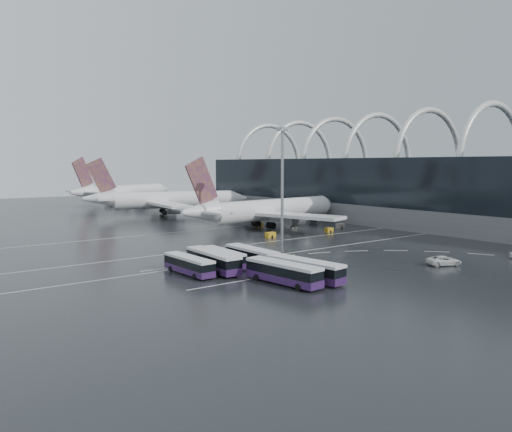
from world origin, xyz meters
TOP-DOWN VIEW (x-y plane):
  - ground at (0.00, 0.00)m, footprint 420.00×420.00m
  - terminal at (61.56, 19.84)m, footprint 42.00×160.00m
  - lane_marking_near at (0.00, -2.00)m, footprint 120.00×0.25m
  - lane_marking_mid at (0.00, 12.00)m, footprint 120.00×0.25m
  - lane_marking_far at (0.00, 40.00)m, footprint 120.00×0.25m
  - bus_bay_line_south at (-24.00, -16.00)m, footprint 28.00×0.25m
  - bus_bay_line_north at (-24.00, 0.00)m, footprint 28.00×0.25m
  - airliner_main at (14.72, 32.23)m, footprint 59.47×51.93m
  - airliner_gate_b at (9.44, 83.64)m, footprint 57.46×51.05m
  - airliner_gate_c at (15.43, 138.42)m, footprint 57.17×52.17m
  - bus_row_near_a at (-32.40, -6.86)m, footprint 3.15×12.16m
  - bus_row_near_b at (-27.93, -7.23)m, footprint 3.78×14.04m
  - bus_row_near_c at (-24.33, -4.70)m, footprint 3.29×12.09m
  - bus_row_near_d at (-19.71, -7.25)m, footprint 3.14×12.89m
  - bus_row_far_b at (-24.27, -21.50)m, footprint 4.56×13.84m
  - bus_row_far_c at (-19.95, -21.94)m, footprint 4.74×13.69m
  - van_curve_a at (8.05, -28.28)m, footprint 6.81×5.26m
  - floodlight_mast at (0.69, 8.50)m, footprint 2.03×2.03m
  - gse_cart_belly_a at (22.89, 15.36)m, footprint 2.18×1.29m
  - gse_cart_belly_b at (22.27, 29.01)m, footprint 1.94×1.14m
  - gse_cart_belly_c at (4.30, 17.26)m, footprint 2.45×1.45m
  - gse_cart_belly_d at (31.88, 19.75)m, footprint 2.36×1.39m
  - gse_cart_belly_e at (14.90, 35.76)m, footprint 2.15×1.27m

SIDE VIEW (x-z plane):
  - ground at x=0.00m, z-range 0.00..0.00m
  - lane_marking_near at x=0.00m, z-range 0.00..0.01m
  - lane_marking_mid at x=0.00m, z-range 0.00..0.01m
  - lane_marking_far at x=0.00m, z-range 0.00..0.01m
  - bus_bay_line_south at x=-24.00m, z-range 0.00..0.01m
  - bus_bay_line_north at x=-24.00m, z-range 0.00..0.01m
  - gse_cart_belly_b at x=22.27m, z-range 0.00..1.06m
  - gse_cart_belly_e at x=14.90m, z-range 0.00..1.17m
  - gse_cart_belly_a at x=22.89m, z-range 0.00..1.19m
  - gse_cart_belly_d at x=31.88m, z-range 0.00..1.29m
  - gse_cart_belly_c at x=4.30m, z-range 0.00..1.34m
  - van_curve_a at x=8.05m, z-range 0.00..1.72m
  - bus_row_near_c at x=-24.33m, z-range 0.15..3.09m
  - bus_row_near_a at x=-32.40m, z-range 0.15..3.12m
  - bus_row_near_d at x=-19.71m, z-range 0.16..3.33m
  - bus_row_far_c at x=-19.95m, z-range 0.16..3.47m
  - bus_row_far_b at x=-24.27m, z-range 0.17..3.51m
  - bus_row_near_b at x=-27.93m, z-range 0.17..3.60m
  - airliner_main at x=14.72m, z-range -5.02..15.10m
  - airliner_gate_b at x=9.44m, z-range -5.11..15.36m
  - airliner_gate_c at x=15.43m, z-range -5.29..15.87m
  - terminal at x=61.56m, z-range -6.58..28.32m
  - floodlight_mast at x=0.69m, z-range 3.41..29.86m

